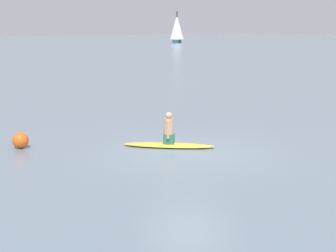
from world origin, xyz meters
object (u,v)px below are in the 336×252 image
(surfboard, at_px, (169,145))
(buoy_marker, at_px, (20,140))
(person_paddler, at_px, (169,129))
(sailboat_far_right, at_px, (177,28))

(surfboard, height_order, buoy_marker, buoy_marker)
(surfboard, relative_size, person_paddler, 2.87)
(surfboard, bearing_deg, sailboat_far_right, 96.70)
(surfboard, bearing_deg, buoy_marker, -170.01)
(person_paddler, distance_m, buoy_marker, 4.40)
(sailboat_far_right, bearing_deg, person_paddler, -170.78)
(person_paddler, xyz_separation_m, buoy_marker, (-2.64, -3.50, -0.29))
(surfboard, distance_m, sailboat_far_right, 103.02)
(sailboat_far_right, bearing_deg, buoy_marker, -173.21)
(sailboat_far_right, distance_m, buoy_marker, 103.36)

